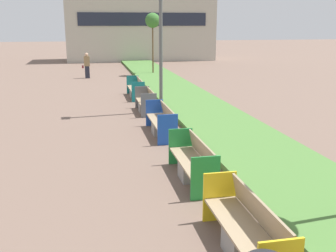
{
  "coord_description": "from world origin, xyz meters",
  "views": [
    {
      "loc": [
        -1.34,
        1.72,
        3.52
      ],
      "look_at": [
        0.9,
        12.78,
        0.6
      ],
      "focal_mm": 42.0,
      "sensor_mm": 36.0,
      "label": 1
    }
  ],
  "objects_px": {
    "bench_teal_frame": "(136,90)",
    "bench_green_frame": "(193,164)",
    "bench_yellow_frame": "(246,233)",
    "bench_grey_frame": "(146,104)",
    "sapling_tree_far": "(153,21)",
    "street_lamp_post": "(161,5)",
    "pedestrian_walking": "(87,65)",
    "bench_blue_frame": "(162,123)"
  },
  "relations": [
    {
      "from": "bench_teal_frame",
      "to": "bench_green_frame",
      "type": "bearing_deg",
      "value": -90.01
    },
    {
      "from": "bench_green_frame",
      "to": "bench_yellow_frame",
      "type": "bearing_deg",
      "value": -89.98
    },
    {
      "from": "bench_grey_frame",
      "to": "bench_green_frame",
      "type": "bearing_deg",
      "value": -89.97
    },
    {
      "from": "bench_grey_frame",
      "to": "sapling_tree_far",
      "type": "height_order",
      "value": "sapling_tree_far"
    },
    {
      "from": "street_lamp_post",
      "to": "pedestrian_walking",
      "type": "relative_size",
      "value": 4.56
    },
    {
      "from": "bench_blue_frame",
      "to": "bench_grey_frame",
      "type": "bearing_deg",
      "value": 90.1
    },
    {
      "from": "bench_yellow_frame",
      "to": "street_lamp_post",
      "type": "height_order",
      "value": "street_lamp_post"
    },
    {
      "from": "bench_green_frame",
      "to": "bench_grey_frame",
      "type": "height_order",
      "value": "same"
    },
    {
      "from": "bench_yellow_frame",
      "to": "bench_grey_frame",
      "type": "height_order",
      "value": "same"
    },
    {
      "from": "bench_green_frame",
      "to": "sapling_tree_far",
      "type": "height_order",
      "value": "sapling_tree_far"
    },
    {
      "from": "street_lamp_post",
      "to": "pedestrian_walking",
      "type": "height_order",
      "value": "street_lamp_post"
    },
    {
      "from": "bench_green_frame",
      "to": "bench_blue_frame",
      "type": "distance_m",
      "value": 3.98
    },
    {
      "from": "bench_teal_frame",
      "to": "bench_blue_frame",
      "type": "bearing_deg",
      "value": -90.0
    },
    {
      "from": "bench_teal_frame",
      "to": "sapling_tree_far",
      "type": "distance_m",
      "value": 9.56
    },
    {
      "from": "bench_yellow_frame",
      "to": "pedestrian_walking",
      "type": "relative_size",
      "value": 1.4
    },
    {
      "from": "street_lamp_post",
      "to": "bench_yellow_frame",
      "type": "bearing_deg",
      "value": -93.3
    },
    {
      "from": "bench_teal_frame",
      "to": "pedestrian_walking",
      "type": "bearing_deg",
      "value": 106.68
    },
    {
      "from": "bench_grey_frame",
      "to": "street_lamp_post",
      "type": "bearing_deg",
      "value": -4.26
    },
    {
      "from": "bench_green_frame",
      "to": "bench_grey_frame",
      "type": "bearing_deg",
      "value": 90.03
    },
    {
      "from": "bench_yellow_frame",
      "to": "bench_teal_frame",
      "type": "height_order",
      "value": "same"
    },
    {
      "from": "bench_teal_frame",
      "to": "street_lamp_post",
      "type": "xyz_separation_m",
      "value": [
        0.61,
        -3.51,
        3.87
      ]
    },
    {
      "from": "bench_yellow_frame",
      "to": "pedestrian_walking",
      "type": "distance_m",
      "value": 22.07
    },
    {
      "from": "bench_blue_frame",
      "to": "street_lamp_post",
      "type": "relative_size",
      "value": 0.31
    },
    {
      "from": "sapling_tree_far",
      "to": "pedestrian_walking",
      "type": "distance_m",
      "value": 5.51
    },
    {
      "from": "bench_green_frame",
      "to": "sapling_tree_far",
      "type": "xyz_separation_m",
      "value": [
        2.27,
        19.54,
        3.36
      ]
    },
    {
      "from": "bench_blue_frame",
      "to": "pedestrian_walking",
      "type": "height_order",
      "value": "pedestrian_walking"
    },
    {
      "from": "bench_yellow_frame",
      "to": "street_lamp_post",
      "type": "distance_m",
      "value": 11.26
    },
    {
      "from": "bench_yellow_frame",
      "to": "sapling_tree_far",
      "type": "height_order",
      "value": "sapling_tree_far"
    },
    {
      "from": "bench_blue_frame",
      "to": "bench_grey_frame",
      "type": "distance_m",
      "value": 3.45
    },
    {
      "from": "bench_blue_frame",
      "to": "bench_teal_frame",
      "type": "distance_m",
      "value": 6.91
    },
    {
      "from": "bench_blue_frame",
      "to": "sapling_tree_far",
      "type": "height_order",
      "value": "sapling_tree_far"
    },
    {
      "from": "bench_blue_frame",
      "to": "pedestrian_walking",
      "type": "bearing_deg",
      "value": 99.06
    },
    {
      "from": "bench_grey_frame",
      "to": "pedestrian_walking",
      "type": "xyz_separation_m",
      "value": [
        -2.35,
        11.33,
        0.5
      ]
    },
    {
      "from": "street_lamp_post",
      "to": "sapling_tree_far",
      "type": "relative_size",
      "value": 1.79
    },
    {
      "from": "bench_yellow_frame",
      "to": "bench_teal_frame",
      "type": "distance_m",
      "value": 14.07
    },
    {
      "from": "bench_grey_frame",
      "to": "bench_teal_frame",
      "type": "bearing_deg",
      "value": 89.91
    },
    {
      "from": "bench_yellow_frame",
      "to": "bench_green_frame",
      "type": "distance_m",
      "value": 3.18
    },
    {
      "from": "bench_green_frame",
      "to": "sapling_tree_far",
      "type": "relative_size",
      "value": 0.53
    },
    {
      "from": "street_lamp_post",
      "to": "sapling_tree_far",
      "type": "xyz_separation_m",
      "value": [
        1.66,
        12.16,
        -0.51
      ]
    },
    {
      "from": "sapling_tree_far",
      "to": "bench_yellow_frame",
      "type": "bearing_deg",
      "value": -95.71
    },
    {
      "from": "bench_green_frame",
      "to": "bench_grey_frame",
      "type": "distance_m",
      "value": 7.43
    },
    {
      "from": "bench_yellow_frame",
      "to": "bench_blue_frame",
      "type": "distance_m",
      "value": 7.16
    }
  ]
}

